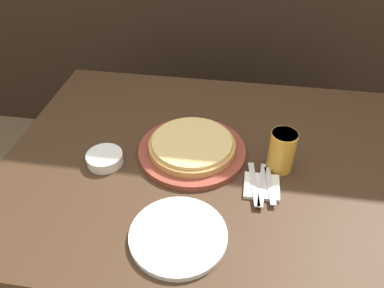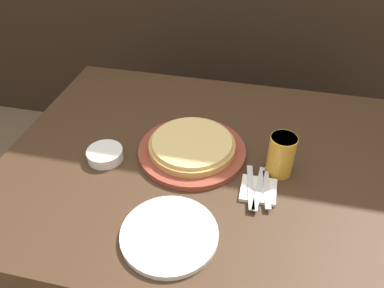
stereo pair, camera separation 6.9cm
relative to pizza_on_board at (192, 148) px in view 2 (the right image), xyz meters
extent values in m
plane|color=#756047|center=(0.07, -0.02, -0.78)|extent=(12.00, 12.00, 0.00)
cube|color=#3D2819|center=(0.07, -0.02, -0.40)|extent=(1.42, 1.08, 0.75)
cylinder|color=brown|center=(0.00, 0.00, -0.01)|extent=(0.37, 0.37, 0.02)
cylinder|color=tan|center=(0.00, 0.00, 0.01)|extent=(0.30, 0.30, 0.02)
cylinder|color=#E0C175|center=(0.00, 0.00, 0.03)|extent=(0.27, 0.27, 0.01)
cylinder|color=gold|center=(0.30, -0.03, 0.05)|extent=(0.09, 0.09, 0.14)
cylinder|color=white|center=(0.30, -0.03, 0.11)|extent=(0.08, 0.08, 0.02)
cylinder|color=white|center=(0.02, -0.36, -0.02)|extent=(0.27, 0.27, 0.02)
cylinder|color=white|center=(-0.28, -0.09, -0.01)|extent=(0.12, 0.12, 0.04)
cube|color=white|center=(0.24, -0.13, -0.02)|extent=(0.11, 0.11, 0.01)
cube|color=silver|center=(0.22, -0.13, -0.01)|extent=(0.04, 0.19, 0.00)
cube|color=silver|center=(0.24, -0.13, -0.01)|extent=(0.03, 0.19, 0.00)
cube|color=silver|center=(0.27, -0.13, -0.01)|extent=(0.04, 0.16, 0.00)
camera|label=1|loc=(0.15, -0.98, 0.83)|focal=35.00mm
camera|label=2|loc=(0.22, -0.97, 0.83)|focal=35.00mm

